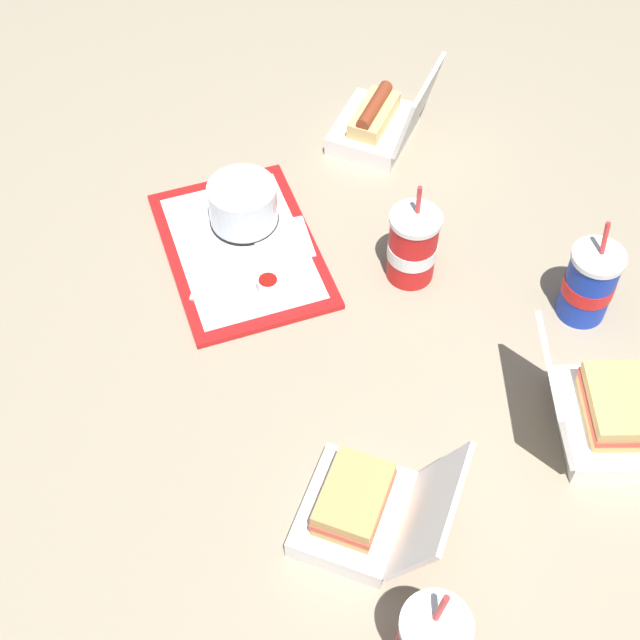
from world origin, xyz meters
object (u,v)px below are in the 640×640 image
object	(u,v)px
clamshell_sandwich_back	(361,509)
food_tray	(241,249)
clamshell_sandwich_corner	(605,414)
clamshell_hotdog_center	(379,123)
soda_cup_back	(589,284)
soda_cup_corner	(413,246)
cake_container	(243,205)
plastic_fork	(201,276)
ketchup_cup	(268,284)

from	to	relation	value
clamshell_sandwich_back	food_tray	bearing A→B (deg)	-9.11
clamshell_sandwich_corner	clamshell_hotdog_center	size ratio (longest dim) A/B	1.08
soda_cup_back	clamshell_sandwich_back	bearing A→B (deg)	105.42
clamshell_hotdog_center	soda_cup_corner	xyz separation A→B (m)	(-0.33, 0.14, 0.03)
clamshell_hotdog_center	food_tray	bearing A→B (deg)	110.00
cake_container	plastic_fork	size ratio (longest dim) A/B	1.16
clamshell_sandwich_back	soda_cup_corner	bearing A→B (deg)	-41.81
plastic_fork	soda_cup_corner	size ratio (longest dim) A/B	0.54
plastic_fork	clamshell_sandwich_corner	bearing A→B (deg)	-104.32
soda_cup_back	soda_cup_corner	size ratio (longest dim) A/B	1.00
soda_cup_back	soda_cup_corner	xyz separation A→B (m)	(0.22, 0.21, -0.00)
plastic_fork	soda_cup_back	distance (m)	0.66
plastic_fork	food_tray	bearing A→B (deg)	-32.23
clamshell_hotdog_center	clamshell_sandwich_back	bearing A→B (deg)	146.06
food_tray	soda_cup_corner	distance (m)	0.31
plastic_fork	ketchup_cup	bearing A→B (deg)	-92.47
clamshell_sandwich_corner	clamshell_hotdog_center	world-z (taller)	clamshell_sandwich_corner
plastic_fork	clamshell_hotdog_center	bearing A→B (deg)	-29.91
clamshell_sandwich_corner	soda_cup_back	distance (m)	0.24
food_tray	plastic_fork	world-z (taller)	plastic_fork
soda_cup_corner	clamshell_sandwich_corner	bearing A→B (deg)	-169.18
food_tray	soda_cup_back	xyz separation A→B (m)	(-0.41, -0.44, 0.06)
soda_cup_corner	clamshell_hotdog_center	bearing A→B (deg)	-23.30
cake_container	soda_cup_corner	xyz separation A→B (m)	(-0.25, -0.20, 0.02)
clamshell_sandwich_corner	soda_cup_back	world-z (taller)	soda_cup_back
food_tray	clamshell_sandwich_back	size ratio (longest dim) A/B	1.53
clamshell_sandwich_back	soda_cup_back	world-z (taller)	soda_cup_back
food_tray	clamshell_sandwich_back	bearing A→B (deg)	170.89
ketchup_cup	clamshell_sandwich_corner	world-z (taller)	clamshell_sandwich_corner
ketchup_cup	clamshell_sandwich_back	xyz separation A→B (m)	(-0.44, 0.09, 0.02)
food_tray	soda_cup_corner	xyz separation A→B (m)	(-0.19, -0.23, 0.06)
ketchup_cup	plastic_fork	size ratio (longest dim) A/B	0.36
plastic_fork	soda_cup_back	xyz separation A→B (m)	(-0.38, -0.53, 0.06)
cake_container	clamshell_hotdog_center	distance (m)	0.35
ketchup_cup	clamshell_sandwich_corner	size ratio (longest dim) A/B	0.15
food_tray	cake_container	distance (m)	0.08
ketchup_cup	clamshell_hotdog_center	size ratio (longest dim) A/B	0.16
ketchup_cup	plastic_fork	bearing A→B (deg)	46.90
plastic_fork	soda_cup_back	size ratio (longest dim) A/B	0.54
clamshell_sandwich_back	clamshell_hotdog_center	distance (m)	0.83
clamshell_sandwich_corner	soda_cup_back	xyz separation A→B (m)	(0.20, -0.13, 0.03)
clamshell_sandwich_back	ketchup_cup	bearing A→B (deg)	-10.92
cake_container	clamshell_sandwich_corner	size ratio (longest dim) A/B	0.48
food_tray	cake_container	size ratio (longest dim) A/B	3.24
soda_cup_back	plastic_fork	bearing A→B (deg)	54.43
clamshell_sandwich_back	soda_cup_corner	world-z (taller)	soda_cup_corner
plastic_fork	soda_cup_corner	xyz separation A→B (m)	(-0.16, -0.33, 0.05)
food_tray	clamshell_sandwich_back	world-z (taller)	clamshell_sandwich_back
cake_container	soda_cup_corner	world-z (taller)	soda_cup_corner
food_tray	soda_cup_back	distance (m)	0.60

